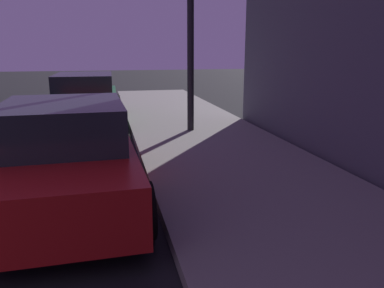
# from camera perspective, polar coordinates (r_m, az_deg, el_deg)

# --- Properties ---
(car_red) EXTENTS (2.05, 4.18, 1.43)m
(car_red) POSITION_cam_1_polar(r_m,az_deg,el_deg) (5.45, -18.18, -1.60)
(car_red) COLOR maroon
(car_red) RESTS_ON ground
(car_green) EXTENTS (2.03, 4.46, 1.43)m
(car_green) POSITION_cam_1_polar(r_m,az_deg,el_deg) (11.33, -15.58, 6.42)
(car_green) COLOR #19592D
(car_green) RESTS_ON ground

